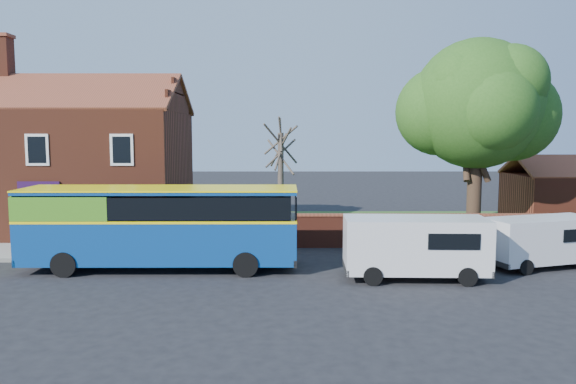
{
  "coord_description": "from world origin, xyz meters",
  "views": [
    {
      "loc": [
        4.77,
        -19.12,
        5.38
      ],
      "look_at": [
        4.86,
        5.0,
        2.85
      ],
      "focal_mm": 35.0,
      "sensor_mm": 36.0,
      "label": 1
    }
  ],
  "objects_px": {
    "van_near": "(416,245)",
    "large_tree": "(477,108)",
    "bus": "(153,223)",
    "van_far": "(542,240)"
  },
  "relations": [
    {
      "from": "van_near",
      "to": "large_tree",
      "type": "relative_size",
      "value": 0.52
    },
    {
      "from": "bus",
      "to": "large_tree",
      "type": "distance_m",
      "value": 17.32
    },
    {
      "from": "bus",
      "to": "van_near",
      "type": "height_order",
      "value": "bus"
    },
    {
      "from": "van_far",
      "to": "van_near",
      "type": "bearing_deg",
      "value": -179.07
    },
    {
      "from": "van_far",
      "to": "large_tree",
      "type": "bearing_deg",
      "value": 76.8
    },
    {
      "from": "bus",
      "to": "van_far",
      "type": "bearing_deg",
      "value": 0.93
    },
    {
      "from": "bus",
      "to": "van_near",
      "type": "xyz_separation_m",
      "value": [
        10.07,
        -1.55,
        -0.57
      ]
    },
    {
      "from": "van_near",
      "to": "large_tree",
      "type": "height_order",
      "value": "large_tree"
    },
    {
      "from": "bus",
      "to": "van_near",
      "type": "distance_m",
      "value": 10.2
    },
    {
      "from": "van_near",
      "to": "large_tree",
      "type": "distance_m",
      "value": 11.3
    }
  ]
}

